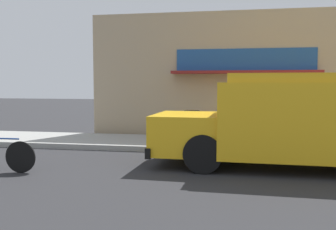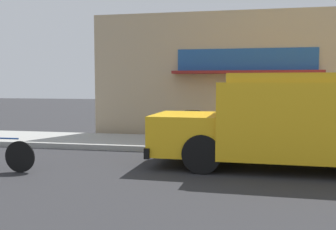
% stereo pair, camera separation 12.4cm
% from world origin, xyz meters
% --- Properties ---
extents(ground_plane, '(70.00, 70.00, 0.00)m').
position_xyz_m(ground_plane, '(0.00, 0.00, 0.00)').
color(ground_plane, '#2B2B2D').
extents(sidewalk, '(28.00, 2.58, 0.16)m').
position_xyz_m(sidewalk, '(0.00, 1.29, 0.08)').
color(sidewalk, '#999993').
rests_on(sidewalk, ground_plane).
extents(storefront, '(15.73, 0.82, 4.46)m').
position_xyz_m(storefront, '(-0.09, 3.01, 2.24)').
color(storefront, tan).
rests_on(storefront, ground_plane).
extents(school_bus, '(6.75, 2.70, 2.19)m').
position_xyz_m(school_bus, '(-0.82, -1.47, 1.15)').
color(school_bus, yellow).
rests_on(school_bus, ground_plane).
extents(trash_bin, '(0.50, 0.50, 0.95)m').
position_xyz_m(trash_bin, '(-4.00, 1.45, 0.64)').
color(trash_bin, '#38383D').
rests_on(trash_bin, sidewalk).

